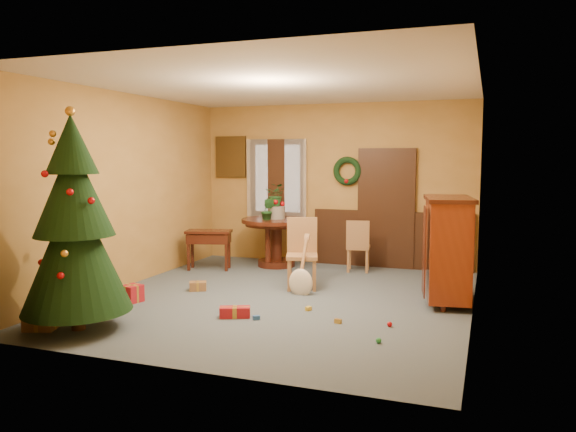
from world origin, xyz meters
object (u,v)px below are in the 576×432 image
at_px(sideboard, 447,247).
at_px(dining_table, 276,233).
at_px(chair_near, 302,250).
at_px(christmas_tree, 75,226).
at_px(writing_desk, 209,240).

bearing_deg(sideboard, dining_table, 151.90).
distance_m(chair_near, christmas_tree, 3.37).
relative_size(dining_table, christmas_tree, 0.50).
bearing_deg(sideboard, christmas_tree, -145.77).
distance_m(writing_desk, sideboard, 4.17).
height_order(christmas_tree, sideboard, christmas_tree).
bearing_deg(chair_near, writing_desk, 159.19).
relative_size(dining_table, writing_desk, 1.47).
height_order(dining_table, christmas_tree, christmas_tree).
relative_size(christmas_tree, sideboard, 1.75).
height_order(chair_near, writing_desk, chair_near).
bearing_deg(sideboard, chair_near, 174.17).
relative_size(christmas_tree, writing_desk, 2.95).
bearing_deg(dining_table, christmas_tree, -100.38).
bearing_deg(sideboard, writing_desk, 166.73).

